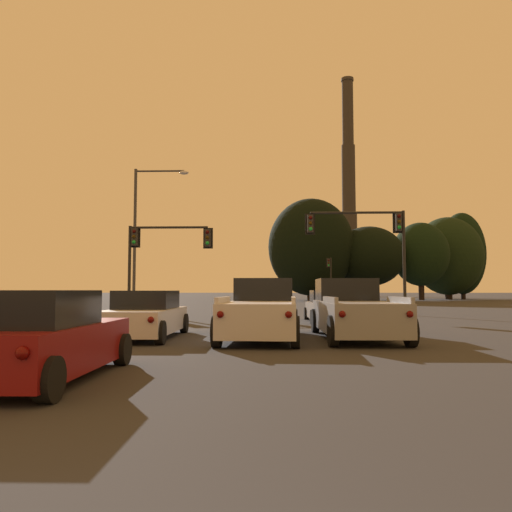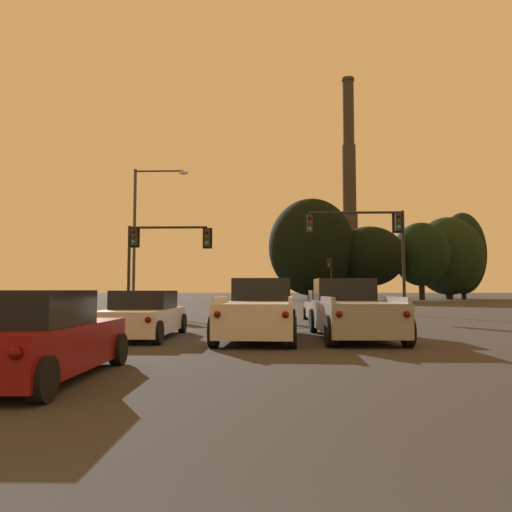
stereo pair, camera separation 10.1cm
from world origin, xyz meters
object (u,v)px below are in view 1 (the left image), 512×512
pickup_truck_right_lane_second (354,311)px  hatchback_left_lane_third (39,339)px  hatchback_right_lane_front (328,307)px  pickup_truck_center_lane_second (262,311)px  sedan_left_lane_second (145,316)px  traffic_light_overhead_right (371,235)px  traffic_light_overhead_left (158,247)px  street_lamp (143,224)px  smokestack (349,209)px  traffic_light_far_right (330,273)px

pickup_truck_right_lane_second → hatchback_left_lane_third: 9.69m
hatchback_right_lane_front → hatchback_left_lane_third: bearing=-113.4°
pickup_truck_right_lane_second → pickup_truck_center_lane_second: 2.81m
hatchback_right_lane_front → pickup_truck_center_lane_second: pickup_truck_center_lane_second is taller
sedan_left_lane_second → traffic_light_overhead_right: (9.60, 13.94, 3.99)m
pickup_truck_center_lane_second → traffic_light_overhead_left: traffic_light_overhead_left is taller
pickup_truck_center_lane_second → traffic_light_overhead_left: size_ratio=1.05×
pickup_truck_right_lane_second → traffic_light_overhead_left: size_ratio=1.04×
sedan_left_lane_second → traffic_light_overhead_left: bearing=101.0°
traffic_light_overhead_right → street_lamp: bearing=164.2°
hatchback_right_lane_front → traffic_light_overhead_right: size_ratio=0.68×
traffic_light_overhead_right → smokestack: size_ratio=0.11×
hatchback_right_lane_front → street_lamp: street_lamp is taller
traffic_light_far_right → pickup_truck_right_lane_second: bearing=-95.8°
traffic_light_overhead_left → smokestack: 93.80m
traffic_light_overhead_right → traffic_light_overhead_left: traffic_light_overhead_right is taller
hatchback_right_lane_front → pickup_truck_center_lane_second: 8.50m
traffic_light_far_right → traffic_light_overhead_left: traffic_light_far_right is taller
sedan_left_lane_second → hatchback_right_lane_front: (6.41, 7.93, -0.00)m
sedan_left_lane_second → hatchback_left_lane_third: 7.23m
street_lamp → pickup_truck_center_lane_second: bearing=-65.1°
pickup_truck_center_lane_second → traffic_light_far_right: size_ratio=1.00×
hatchback_right_lane_front → street_lamp: bearing=137.1°
traffic_light_overhead_left → street_lamp: size_ratio=0.55×
pickup_truck_right_lane_second → hatchback_left_lane_third: (-6.18, -7.45, -0.14)m
pickup_truck_center_lane_second → traffic_light_overhead_right: size_ratio=0.92×
sedan_left_lane_second → pickup_truck_right_lane_second: size_ratio=0.85×
traffic_light_overhead_right → traffic_light_far_right: (1.59, 34.54, -0.98)m
smokestack → pickup_truck_center_lane_second: bearing=-100.2°
pickup_truck_right_lane_second → hatchback_left_lane_third: bearing=-130.6°
sedan_left_lane_second → traffic_light_far_right: (11.19, 48.48, 3.01)m
traffic_light_overhead_right → hatchback_right_lane_front: bearing=-118.0°
hatchback_right_lane_front → traffic_light_overhead_right: bearing=61.1°
pickup_truck_right_lane_second → traffic_light_far_right: (4.86, 48.26, 2.87)m
pickup_truck_right_lane_second → street_lamp: street_lamp is taller
traffic_light_far_right → traffic_light_overhead_left: 36.92m
pickup_truck_right_lane_second → traffic_light_overhead_right: (3.27, 13.72, 3.85)m
pickup_truck_right_lane_second → traffic_light_far_right: size_ratio=0.99×
pickup_truck_right_lane_second → smokestack: bearing=80.3°
sedan_left_lane_second → pickup_truck_center_lane_second: 3.54m
traffic_light_far_right → pickup_truck_center_lane_second: bearing=-99.0°
traffic_light_overhead_right → pickup_truck_right_lane_second: bearing=-103.4°
hatchback_right_lane_front → hatchback_left_lane_third: 16.41m
hatchback_right_lane_front → smokestack: bearing=79.6°
hatchback_right_lane_front → street_lamp: (-11.27, 10.10, 5.23)m
hatchback_left_lane_third → smokestack: 114.37m
sedan_left_lane_second → pickup_truck_center_lane_second: pickup_truck_center_lane_second is taller
street_lamp → smokestack: (27.04, 85.17, 14.78)m
sedan_left_lane_second → pickup_truck_right_lane_second: bearing=1.4°
traffic_light_far_right → traffic_light_overhead_left: size_ratio=1.06×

